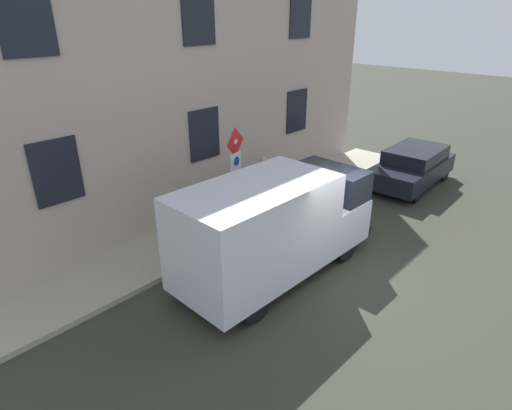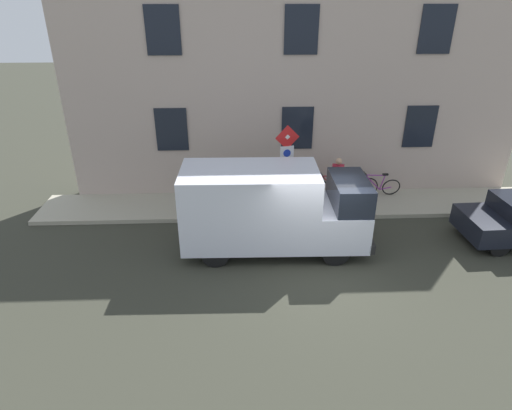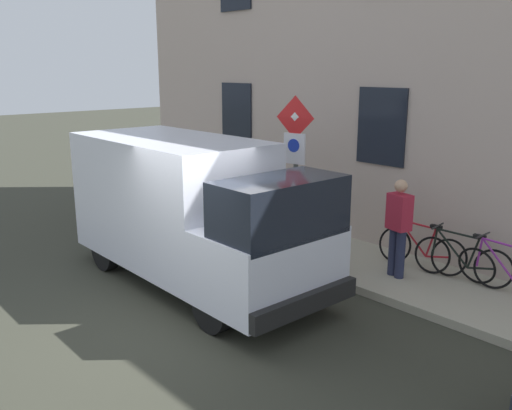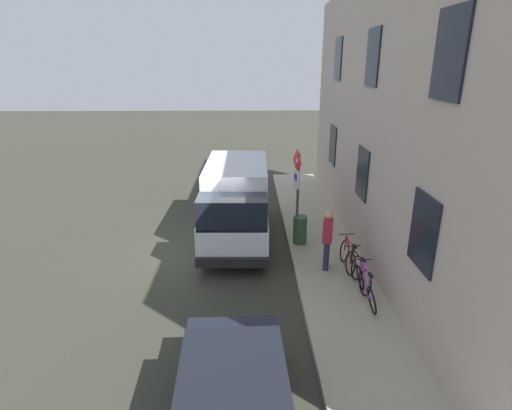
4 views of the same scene
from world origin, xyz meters
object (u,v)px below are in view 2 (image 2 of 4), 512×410
at_px(pedestrian, 337,180).
at_px(litter_bin, 287,200).
at_px(bicycle_purple, 377,186).
at_px(bicycle_black, 355,187).
at_px(sign_post_stacked, 287,158).
at_px(bicycle_red, 334,187).
at_px(delivery_van, 271,208).

relative_size(pedestrian, litter_bin, 1.91).
bearing_deg(bicycle_purple, bicycle_black, 0.38).
bearing_deg(bicycle_purple, litter_bin, 19.54).
height_order(sign_post_stacked, bicycle_black, sign_post_stacked).
bearing_deg(bicycle_red, bicycle_purple, 175.44).
bearing_deg(delivery_van, bicycle_purple, 39.22).
distance_m(sign_post_stacked, bicycle_red, 2.83).
bearing_deg(delivery_van, bicycle_black, 45.22).
height_order(sign_post_stacked, litter_bin, sign_post_stacked).
xyz_separation_m(delivery_van, bicycle_purple, (3.23, -4.11, -0.82)).
distance_m(bicycle_black, litter_bin, 2.87).
bearing_deg(bicycle_black, bicycle_purple, 173.38).
xyz_separation_m(delivery_van, litter_bin, (2.05, -0.72, -0.74)).
height_order(bicycle_black, litter_bin, litter_bin).
relative_size(bicycle_black, bicycle_red, 1.00).
distance_m(sign_post_stacked, bicycle_purple, 4.06).
height_order(bicycle_purple, litter_bin, litter_bin).
bearing_deg(pedestrian, delivery_van, 150.04).
height_order(delivery_van, bicycle_purple, delivery_van).
xyz_separation_m(bicycle_red, pedestrian, (-0.66, 0.07, 0.56)).
xyz_separation_m(sign_post_stacked, bicycle_red, (1.32, -1.91, -1.61)).
distance_m(sign_post_stacked, delivery_van, 2.16).
bearing_deg(bicycle_red, litter_bin, 28.39).
bearing_deg(pedestrian, sign_post_stacked, 123.61).
xyz_separation_m(bicycle_purple, litter_bin, (-1.18, 3.40, 0.08)).
distance_m(bicycle_purple, pedestrian, 1.86).
distance_m(sign_post_stacked, bicycle_black, 3.41).
relative_size(bicycle_black, pedestrian, 1.00).
distance_m(delivery_van, bicycle_purple, 5.30).
relative_size(delivery_van, pedestrian, 3.12).
xyz_separation_m(bicycle_purple, bicycle_black, (-0.00, 0.79, 0.00)).
bearing_deg(delivery_van, bicycle_red, 52.88).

